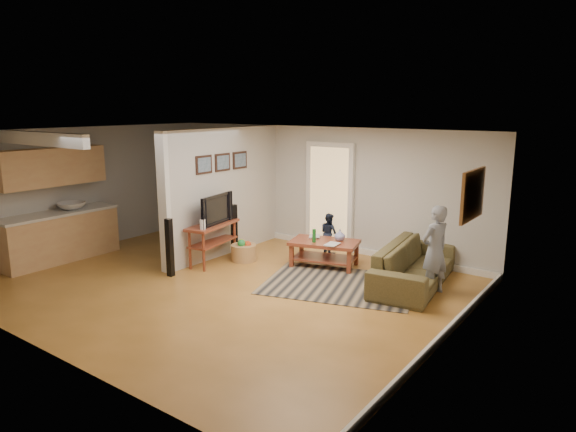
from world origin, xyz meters
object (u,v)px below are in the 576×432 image
object	(u,v)px
coffee_table	(325,246)
child	(432,293)
tv_console	(213,227)
speaker_left	(170,248)
sofa	(413,284)
speaker_right	(234,230)
toddler	(329,252)
toy_basket	(244,252)

from	to	relation	value
coffee_table	child	bearing A→B (deg)	-5.26
tv_console	speaker_left	world-z (taller)	tv_console
speaker_left	sofa	bearing A→B (deg)	22.96
tv_console	speaker_right	xyz separation A→B (m)	(-0.01, 0.60, -0.17)
speaker_left	speaker_right	bearing A→B (deg)	80.83
coffee_table	speaker_left	world-z (taller)	speaker_left
speaker_right	child	xyz separation A→B (m)	(3.94, 0.28, -0.51)
tv_console	speaker_right	world-z (taller)	tv_console
tv_console	toddler	xyz separation A→B (m)	(1.39, 1.87, -0.69)
toy_basket	toddler	xyz separation A→B (m)	(1.03, 1.44, -0.18)
speaker_left	toy_basket	size ratio (longest dim) A/B	2.13
coffee_table	tv_console	world-z (taller)	tv_console
coffee_table	toy_basket	size ratio (longest dim) A/B	2.85
coffee_table	speaker_right	xyz separation A→B (m)	(-1.82, -0.47, 0.14)
sofa	speaker_right	distance (m)	3.61
tv_console	toddler	distance (m)	2.44
coffee_table	toy_basket	world-z (taller)	coffee_table
speaker_left	toy_basket	world-z (taller)	speaker_left
speaker_right	child	size ratio (longest dim) A/B	0.72
sofa	child	distance (m)	0.45
sofa	speaker_left	size ratio (longest dim) A/B	2.26
coffee_table	child	world-z (taller)	coffee_table
speaker_left	toddler	size ratio (longest dim) A/B	1.27
toddler	tv_console	bearing A→B (deg)	76.49
tv_console	toy_basket	distance (m)	0.77
speaker_left	toy_basket	xyz separation A→B (m)	(0.43, 1.44, -0.33)
tv_console	toddler	bearing A→B (deg)	43.31
sofa	coffee_table	xyz separation A→B (m)	(-1.72, -0.01, 0.37)
coffee_table	toy_basket	distance (m)	1.59
child	tv_console	bearing A→B (deg)	-54.62
coffee_table	speaker_right	world-z (taller)	speaker_right
speaker_left	toddler	xyz separation A→B (m)	(1.46, 2.88, -0.51)
toy_basket	toddler	size ratio (longest dim) A/B	0.60
tv_console	toddler	size ratio (longest dim) A/B	1.56
speaker_right	toddler	world-z (taller)	speaker_right
sofa	tv_console	xyz separation A→B (m)	(-3.54, -1.08, 0.69)
tv_console	child	world-z (taller)	tv_console
speaker_left	toy_basket	distance (m)	1.54
speaker_right	coffee_table	bearing A→B (deg)	32.29
sofa	speaker_right	bearing A→B (deg)	90.36
tv_console	speaker_right	bearing A→B (deg)	80.69
toy_basket	child	world-z (taller)	child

